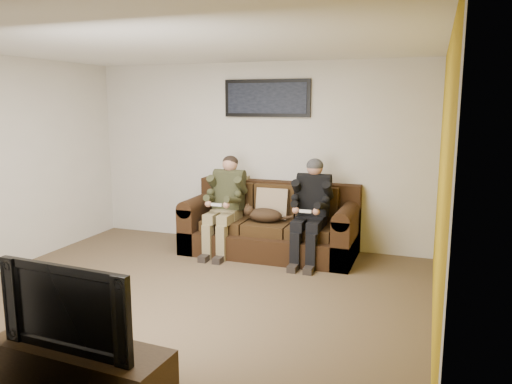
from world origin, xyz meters
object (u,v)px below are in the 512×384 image
at_px(sofa, 271,227).
at_px(cat, 264,215).
at_px(tv_stand, 81,373).
at_px(person_left, 226,199).
at_px(framed_poster, 267,98).
at_px(person_right, 311,204).
at_px(television, 76,304).

distance_m(sofa, cat, 0.28).
bearing_deg(tv_stand, person_left, 100.53).
height_order(person_left, framed_poster, framed_poster).
xyz_separation_m(sofa, tv_stand, (-0.16, -3.78, -0.15)).
relative_size(person_right, tv_stand, 1.01).
height_order(person_left, television, person_left).
distance_m(cat, tv_stand, 3.62).
xyz_separation_m(cat, tv_stand, (-0.11, -3.60, -0.36)).
relative_size(sofa, framed_poster, 1.85).
xyz_separation_m(sofa, television, (-0.16, -3.78, 0.35)).
height_order(cat, television, television).
bearing_deg(cat, person_left, -178.79).
bearing_deg(person_left, framed_poster, 55.50).
bearing_deg(person_left, television, -83.01).
bearing_deg(television, framed_poster, 94.13).
xyz_separation_m(cat, framed_poster, (-0.15, 0.57, 1.54)).
relative_size(sofa, tv_stand, 1.76).
height_order(person_right, cat, person_right).
bearing_deg(person_left, person_right, 0.02).
relative_size(sofa, person_right, 1.74).
distance_m(cat, television, 3.60).
xyz_separation_m(person_left, television, (0.44, -3.59, -0.04)).
bearing_deg(cat, television, -91.67).
relative_size(person_right, television, 1.28).
bearing_deg(sofa, framed_poster, 117.55).
bearing_deg(tv_stand, cat, 91.87).
height_order(person_right, tv_stand, person_right).
xyz_separation_m(person_right, cat, (-0.65, 0.01, -0.19)).
bearing_deg(television, sofa, 91.16).
bearing_deg(person_right, television, -101.87).
distance_m(tv_stand, television, 0.50).
relative_size(person_left, tv_stand, 1.00).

